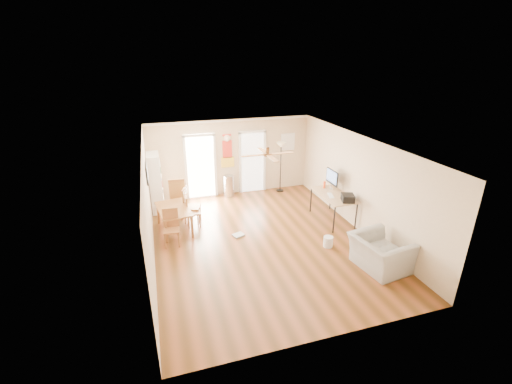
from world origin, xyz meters
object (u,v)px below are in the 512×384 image
object	(u,v)px
dining_chair_right_a	(192,205)
dining_chair_right_b	(194,211)
dining_chair_far	(177,195)
armchair	(380,253)
wastebasket_a	(328,242)
printer	(348,198)
computer_desk	(332,207)
bookshelf	(155,183)
trash_can	(229,186)
torchiere_lamp	(281,167)
dining_chair_near	(171,228)
dining_table	(174,219)

from	to	relation	value
dining_chair_right_a	dining_chair_right_b	bearing A→B (deg)	-160.14
dining_chair_far	armchair	world-z (taller)	dining_chair_far
wastebasket_a	printer	bearing A→B (deg)	39.44
computer_desk	armchair	world-z (taller)	computer_desk
bookshelf	dining_chair_right_a	xyz separation A→B (m)	(0.95, -1.12, -0.39)
trash_can	torchiere_lamp	size ratio (longest dim) A/B	0.42
bookshelf	computer_desk	bearing A→B (deg)	-33.34
dining_chair_right_a	printer	world-z (taller)	dining_chair_right_a
armchair	dining_chair_right_b	bearing A→B (deg)	40.50
trash_can	armchair	size ratio (longest dim) A/B	0.63
dining_chair_right_a	printer	distance (m)	4.39
dining_chair_far	printer	xyz separation A→B (m)	(4.39, -2.46, 0.34)
bookshelf	wastebasket_a	size ratio (longest dim) A/B	6.54
torchiere_lamp	wastebasket_a	world-z (taller)	torchiere_lamp
dining_chair_far	trash_can	bearing A→B (deg)	-153.62
trash_can	dining_chair_near	bearing A→B (deg)	-127.38
trash_can	printer	world-z (taller)	printer
trash_can	armchair	distance (m)	5.69
dining_chair_right_b	computer_desk	world-z (taller)	dining_chair_right_b
printer	trash_can	bearing A→B (deg)	148.45
dining_table	printer	world-z (taller)	printer
trash_can	printer	size ratio (longest dim) A/B	2.00
dining_chair_right_b	wastebasket_a	size ratio (longest dim) A/B	3.28
bookshelf	armchair	world-z (taller)	bookshelf
dining_chair_near	computer_desk	size ratio (longest dim) A/B	0.62
printer	armchair	world-z (taller)	printer
trash_can	torchiere_lamp	world-z (taller)	torchiere_lamp
dining_table	armchair	distance (m)	5.37
dining_chair_right_a	printer	size ratio (longest dim) A/B	2.76
bookshelf	dining_chair_right_b	size ratio (longest dim) A/B	1.99
dining_chair_right_b	armchair	size ratio (longest dim) A/B	0.77
dining_chair_right_b	trash_can	world-z (taller)	dining_chair_right_b
dining_chair_near	computer_desk	world-z (taller)	dining_chair_near
bookshelf	printer	distance (m)	5.71
dining_chair_right_a	printer	xyz separation A→B (m)	(4.05, -1.65, 0.39)
printer	dining_chair_near	bearing A→B (deg)	-166.18
dining_chair_far	printer	bearing A→B (deg)	153.49
dining_table	trash_can	size ratio (longest dim) A/B	1.78
dining_chair_near	wastebasket_a	bearing A→B (deg)	-13.05
dining_chair_right_a	dining_chair_near	distance (m)	1.36
dining_table	armchair	xyz separation A→B (m)	(4.30, -3.22, 0.05)
printer	wastebasket_a	bearing A→B (deg)	-121.07
bookshelf	printer	bearing A→B (deg)	-37.79
trash_can	wastebasket_a	bearing A→B (deg)	-67.49
dining_chair_near	dining_chair_far	world-z (taller)	dining_chair_far
wastebasket_a	dining_table	bearing A→B (deg)	150.78
wastebasket_a	armchair	xyz separation A→B (m)	(0.65, -1.18, 0.25)
dining_chair_right_b	trash_can	xyz separation A→B (m)	(1.43, 1.84, -0.08)
torchiere_lamp	printer	distance (m)	3.25
dining_chair_right_a	computer_desk	size ratio (longest dim) A/B	0.68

